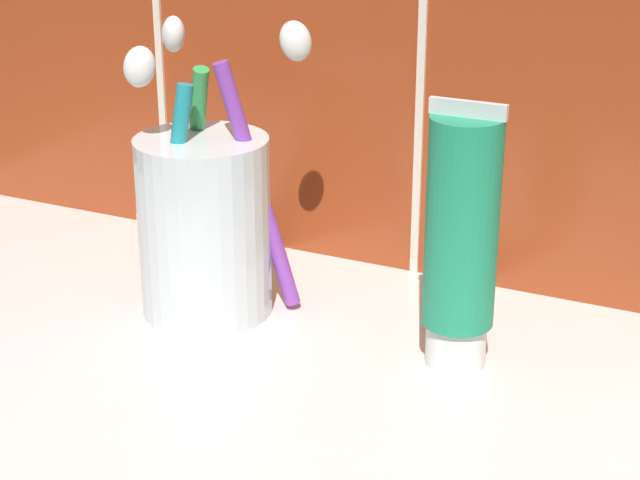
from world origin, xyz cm
name	(u,v)px	position (x,y,z in cm)	size (l,w,h in cm)	color
sink_counter	(265,399)	(0.00, 0.00, 1.00)	(73.53, 34.04, 2.00)	silver
toothbrush_cup	(205,221)	(-7.12, 6.20, 7.53)	(11.37, 9.01, 17.03)	silver
toothpaste_tube	(461,239)	(8.11, 6.13, 9.04)	(3.91, 3.73, 14.21)	white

